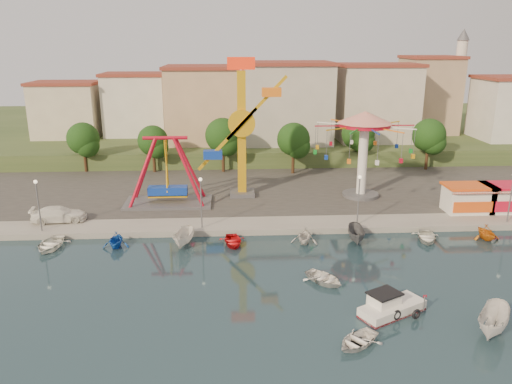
{
  "coord_description": "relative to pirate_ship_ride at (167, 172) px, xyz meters",
  "views": [
    {
      "loc": [
        -5.1,
        -34.82,
        18.73
      ],
      "look_at": [
        -2.43,
        14.0,
        4.0
      ],
      "focal_mm": 35.0,
      "sensor_mm": 36.0,
      "label": 1
    }
  ],
  "objects": [
    {
      "name": "pirate_ship_ride",
      "position": [
        0.0,
        0.0,
        0.0
      ],
      "size": [
        10.0,
        5.0,
        8.0
      ],
      "color": "#59595E",
      "rests_on": "quay_deck"
    },
    {
      "name": "moored_boat_1",
      "position": [
        -3.69,
        -11.26,
        -3.63
      ],
      "size": [
        2.5,
        2.9,
        1.53
      ],
      "primitive_type": "imported",
      "rotation": [
        0.0,
        0.0,
        -0.0
      ],
      "color": "blue",
      "rests_on": "ground"
    },
    {
      "name": "hill_terrace",
      "position": [
        12.29,
        45.94,
        -2.89
      ],
      "size": [
        200.0,
        60.0,
        3.0
      ],
      "primitive_type": "cube",
      "color": "#384C26",
      "rests_on": "ground"
    },
    {
      "name": "moored_boat_0",
      "position": [
        -9.88,
        -11.26,
        -3.97
      ],
      "size": [
        3.38,
        4.42,
        0.85
      ],
      "primitive_type": "imported",
      "rotation": [
        0.0,
        0.0,
        -0.11
      ],
      "color": "white",
      "rests_on": "ground"
    },
    {
      "name": "tree_3",
      "position": [
        16.29,
        13.3,
        1.16
      ],
      "size": [
        4.68,
        4.68,
        7.32
      ],
      "color": "#382314",
      "rests_on": "quay_deck"
    },
    {
      "name": "building_5",
      "position": [
        44.66,
        29.27,
        4.21
      ],
      "size": [
        12.77,
        10.96,
        11.21
      ],
      "primitive_type": "cube",
      "color": "tan",
      "rests_on": "hill_terrace"
    },
    {
      "name": "cabin_motorboat",
      "position": [
        18.57,
        -24.61,
        -3.92
      ],
      "size": [
        5.34,
        4.07,
        1.77
      ],
      "rotation": [
        0.0,
        0.0,
        0.5
      ],
      "color": "white",
      "rests_on": "ground"
    },
    {
      "name": "tree_5",
      "position": [
        36.29,
        14.47,
        1.31
      ],
      "size": [
        4.83,
        4.83,
        7.54
      ],
      "color": "#382314",
      "rests_on": "quay_deck"
    },
    {
      "name": "building_2",
      "position": [
        4.11,
        30.9,
        4.22
      ],
      "size": [
        11.95,
        9.28,
        11.23
      ],
      "primitive_type": "cube",
      "color": "tan",
      "rests_on": "hill_terrace"
    },
    {
      "name": "tree_0",
      "position": [
        -13.71,
        15.91,
        1.08
      ],
      "size": [
        4.6,
        4.6,
        7.19
      ],
      "color": "#382314",
      "rests_on": "quay_deck"
    },
    {
      "name": "moored_boat_6",
      "position": [
        26.42,
        -11.26,
        -4.01
      ],
      "size": [
        3.57,
        4.3,
        0.77
      ],
      "primitive_type": "imported",
      "rotation": [
        0.0,
        0.0,
        -0.28
      ],
      "color": "silver",
      "rests_on": "ground"
    },
    {
      "name": "building_0",
      "position": [
        -21.08,
        25.0,
        4.54
      ],
      "size": [
        9.26,
        9.53,
        11.87
      ],
      "primitive_type": "cube",
      "color": "beige",
      "rests_on": "hill_terrace"
    },
    {
      "name": "booth_left",
      "position": [
        33.57,
        -4.58,
        -2.23
      ],
      "size": [
        5.4,
        3.78,
        3.08
      ],
      "color": "white",
      "rests_on": "quay_deck"
    },
    {
      "name": "rowboat_b",
      "position": [
        15.23,
        -28.36,
        -4.05
      ],
      "size": [
        4.1,
        3.97,
        0.69
      ],
      "primitive_type": "imported",
      "rotation": [
        0.0,
        0.0,
        -0.88
      ],
      "color": "white",
      "rests_on": "ground"
    },
    {
      "name": "building_1",
      "position": [
        -9.03,
        30.32,
        2.92
      ],
      "size": [
        12.33,
        9.01,
        8.63
      ],
      "primitive_type": "cube",
      "color": "silver",
      "rests_on": "hill_terrace"
    },
    {
      "name": "building_4",
      "position": [
        31.36,
        31.14,
        3.22
      ],
      "size": [
        10.75,
        9.23,
        9.24
      ],
      "primitive_type": "cube",
      "color": "beige",
      "rests_on": "hill_terrace"
    },
    {
      "name": "moored_boat_3",
      "position": [
        7.39,
        -11.26,
        -4.03
      ],
      "size": [
        2.77,
        3.67,
        0.72
      ],
      "primitive_type": "imported",
      "rotation": [
        0.0,
        0.0,
        0.08
      ],
      "color": "red",
      "rests_on": "ground"
    },
    {
      "name": "wave_swinger",
      "position": [
        23.18,
        1.75,
        3.8
      ],
      "size": [
        11.6,
        11.6,
        10.4
      ],
      "color": "#59595E",
      "rests_on": "quay_deck"
    },
    {
      "name": "lamp_post_0",
      "position": [
        -11.71,
        -8.06,
        -1.29
      ],
      "size": [
        0.14,
        0.14,
        5.0
      ],
      "primitive_type": "cylinder",
      "color": "#59595E",
      "rests_on": "quay_deck"
    },
    {
      "name": "lamp_post_1",
      "position": [
        4.29,
        -8.06,
        -1.29
      ],
      "size": [
        0.14,
        0.14,
        5.0
      ],
      "primitive_type": "cylinder",
      "color": "#59595E",
      "rests_on": "quay_deck"
    },
    {
      "name": "kamikaze_tower",
      "position": [
        9.06,
        2.78,
        4.07
      ],
      "size": [
        7.15,
        3.1,
        16.5
      ],
      "color": "#59595E",
      "rests_on": "quay_deck"
    },
    {
      "name": "lamp_post_3",
      "position": [
        36.29,
        -8.06,
        -1.29
      ],
      "size": [
        0.14,
        0.14,
        5.0
      ],
      "primitive_type": "cylinder",
      "color": "#59595E",
      "rests_on": "quay_deck"
    },
    {
      "name": "building_3",
      "position": [
        17.9,
        27.74,
        3.2
      ],
      "size": [
        12.59,
        10.5,
        9.2
      ],
      "primitive_type": "cube",
      "color": "beige",
      "rests_on": "hill_terrace"
    },
    {
      "name": "minaret",
      "position": [
        48.29,
        32.94,
        8.15
      ],
      "size": [
        2.8,
        2.8,
        18.0
      ],
      "color": "silver",
      "rests_on": "hill_terrace"
    },
    {
      "name": "ground",
      "position": [
        12.29,
        -21.06,
        -4.39
      ],
      "size": [
        200.0,
        200.0,
        0.0
      ],
      "primitive_type": "plane",
      "color": "#122633",
      "rests_on": "ground"
    },
    {
      "name": "asphalt_pad",
      "position": [
        12.29,
        8.94,
        -3.79
      ],
      "size": [
        90.0,
        28.0,
        0.01
      ],
      "primitive_type": "cube",
      "color": "#4C4944",
      "rests_on": "quay_deck"
    },
    {
      "name": "rowboat_a",
      "position": [
        14.72,
        -19.6,
        -4.03
      ],
      "size": [
        4.17,
        4.36,
        0.73
      ],
      "primitive_type": "imported",
      "rotation": [
        0.0,
        0.0,
        0.65
      ],
      "color": "white",
      "rests_on": "ground"
    },
    {
      "name": "moored_boat_5",
      "position": [
        19.44,
        -11.26,
        -3.6
      ],
      "size": [
        2.1,
        4.26,
        1.58
      ],
      "primitive_type": "imported",
      "rotation": [
        0.0,
        0.0,
        -0.14
      ],
      "color": "#57575C",
      "rests_on": "ground"
    },
    {
      "name": "booth_mid",
      "position": [
        37.9,
        -4.58,
        -2.23
      ],
      "size": [
        5.4,
        3.78,
        3.08
      ],
      "color": "white",
      "rests_on": "quay_deck"
    },
    {
      "name": "lamp_post_2",
      "position": [
        20.29,
        -8.06,
        -1.29
      ],
      "size": [
        0.14,
        0.14,
        5.0
      ],
      "primitive_type": "cylinder",
      "color": "#59595E",
      "rests_on": "quay_deck"
    },
    {
      "name": "moored_boat_7",
      "position": [
        32.42,
        -11.26,
        -3.63
      ],
      "size": [
        2.72,
        3.09,
        1.53
      ],
      "primitive_type": "imported",
      "rotation": [
        0.0,
        0.0,
        0.08
      ],
      "color": "orange",
      "rests_on": "ground"
    },
    {
      "name": "quay_deck",
      "position": [
        12.29,
        40.94,
        -4.09
      ],
      "size": [
        200.0,
        100.0,
        0.6
      ],
      "primitive_type": "cube",
      "color": "#9E998E",
      "rests_on": "ground"
    },
    {
      "name": "moored_boat_4",
      "position": [
        14.36,
        -11.26,
        -3.6
      ],
      "size": [
        3.3,
        3.59,
        1.58
      ],
      "primitive_type": "imported",
      "rotation": [
        0.0,
        0.0,
        -0.27
      ],
      "color": "silver",
      "rests_on": "ground"
    },
    {
      "name": "van",
      "position": [
        -10.79,
        -5.4,
        -2.99
      ],
      "size": [
        5.8,
        2.98,
        1.61
      ],
      "primitive_type": "imported",
      "rotation": [
        0.0,
        0.0,
        1.71
      ],
      "color": "white",
      "rests_on": "quay_deck"
    },
    {
      "name": "moored_boat_2",
      "position": [
        2.74,
        -11.26,
        -3.6
      ],
      "size": [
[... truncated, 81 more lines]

